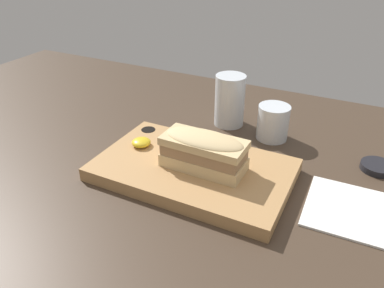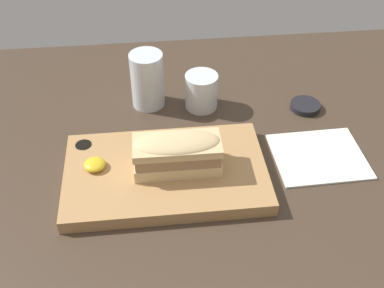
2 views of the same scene
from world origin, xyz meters
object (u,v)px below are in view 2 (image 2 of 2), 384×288
(wine_glass, at_px, (201,93))
(napkin, at_px, (319,156))
(sandwich, at_px, (177,152))
(serving_board, at_px, (165,173))
(water_glass, at_px, (148,83))
(condiment_dish, at_px, (305,106))

(wine_glass, height_order, napkin, wine_glass)
(sandwich, bearing_deg, napkin, 5.54)
(wine_glass, bearing_deg, serving_board, -113.43)
(napkin, bearing_deg, serving_board, -175.18)
(serving_board, distance_m, sandwich, 0.06)
(serving_board, xyz_separation_m, wine_glass, (0.09, 0.21, 0.02))
(sandwich, bearing_deg, serving_board, 176.11)
(water_glass, relative_size, napkin, 0.70)
(serving_board, xyz_separation_m, sandwich, (0.02, -0.00, 0.05))
(serving_board, xyz_separation_m, condiment_dish, (0.31, 0.18, -0.01))
(sandwich, height_order, wine_glass, sandwich)
(sandwich, xyz_separation_m, napkin, (0.27, 0.03, -0.06))
(water_glass, distance_m, wine_glass, 0.12)
(water_glass, distance_m, condiment_dish, 0.34)
(water_glass, bearing_deg, sandwich, -79.59)
(serving_board, relative_size, wine_glass, 4.66)
(water_glass, height_order, napkin, water_glass)
(water_glass, height_order, condiment_dish, water_glass)
(napkin, bearing_deg, condiment_dish, 83.37)
(serving_board, distance_m, napkin, 0.30)
(sandwich, bearing_deg, condiment_dish, 31.80)
(serving_board, relative_size, napkin, 2.08)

